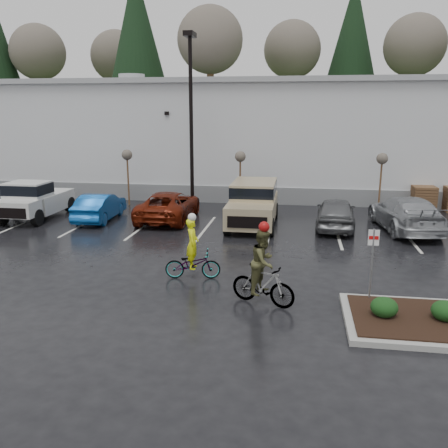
% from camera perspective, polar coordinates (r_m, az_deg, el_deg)
% --- Properties ---
extents(ground, '(120.00, 120.00, 0.00)m').
position_cam_1_polar(ground, '(14.10, 1.47, -8.90)').
color(ground, black).
rests_on(ground, ground).
extents(warehouse, '(60.50, 15.50, 7.20)m').
position_cam_1_polar(warehouse, '(35.00, 6.30, 10.64)').
color(warehouse, silver).
rests_on(warehouse, ground).
extents(wooded_ridge, '(80.00, 25.00, 6.00)m').
position_cam_1_polar(wooded_ridge, '(58.00, 7.41, 11.10)').
color(wooded_ridge, '#2E441C').
rests_on(wooded_ridge, ground).
extents(lamppost, '(0.50, 1.00, 9.22)m').
position_cam_1_polar(lamppost, '(25.56, -4.00, 14.21)').
color(lamppost, black).
rests_on(lamppost, ground).
extents(sapling_west, '(0.60, 0.60, 3.20)m').
position_cam_1_polar(sapling_west, '(27.79, -11.58, 7.81)').
color(sapling_west, '#48301C').
rests_on(sapling_west, ground).
extents(sapling_mid, '(0.60, 0.60, 3.20)m').
position_cam_1_polar(sapling_mid, '(26.25, 1.97, 7.75)').
color(sapling_mid, '#48301C').
rests_on(sapling_mid, ground).
extents(sapling_east, '(0.60, 0.60, 3.20)m').
position_cam_1_polar(sapling_east, '(26.42, 18.47, 7.10)').
color(sapling_east, '#48301C').
rests_on(sapling_east, ground).
extents(pallet_stack_a, '(1.20, 1.20, 1.35)m').
position_cam_1_polar(pallet_stack_a, '(28.17, 22.86, 2.87)').
color(pallet_stack_a, '#48301C').
rests_on(pallet_stack_a, ground).
extents(shrub_a, '(0.70, 0.70, 0.52)m').
position_cam_1_polar(shrub_a, '(13.13, 18.72, -9.46)').
color(shrub_a, black).
rests_on(shrub_a, curb_island).
extents(shrub_b, '(0.70, 0.70, 0.52)m').
position_cam_1_polar(shrub_b, '(13.47, 25.09, -9.45)').
color(shrub_b, black).
rests_on(shrub_b, curb_island).
extents(fire_lane_sign, '(0.30, 0.05, 2.20)m').
position_cam_1_polar(fire_lane_sign, '(13.88, 17.41, -3.74)').
color(fire_lane_sign, gray).
rests_on(fire_lane_sign, ground).
extents(pickup_white, '(2.10, 5.20, 1.96)m').
position_cam_1_polar(pickup_white, '(26.08, -21.41, 2.90)').
color(pickup_white, silver).
rests_on(pickup_white, ground).
extents(car_blue, '(1.63, 4.18, 1.36)m').
position_cam_1_polar(car_blue, '(24.48, -14.71, 2.03)').
color(car_blue, '#0E499A').
rests_on(car_blue, ground).
extents(car_red, '(2.39, 5.16, 1.43)m').
position_cam_1_polar(car_red, '(23.91, -6.66, 2.21)').
color(car_red, '#661909').
rests_on(car_red, ground).
extents(suv_tan, '(2.20, 5.10, 2.06)m').
position_cam_1_polar(suv_tan, '(22.46, 3.50, 2.36)').
color(suv_tan, tan).
rests_on(suv_tan, ground).
extents(car_grey, '(2.03, 4.42, 1.47)m').
position_cam_1_polar(car_grey, '(22.58, 13.29, 1.31)').
color(car_grey, '#5B5D5F').
rests_on(car_grey, ground).
extents(car_far_silver, '(2.92, 5.70, 1.58)m').
position_cam_1_polar(car_far_silver, '(23.13, 20.99, 1.20)').
color(car_far_silver, '#A9ADB1').
rests_on(car_far_silver, ground).
extents(cyclist_hivis, '(1.88, 0.89, 2.19)m').
position_cam_1_polar(cyclist_hivis, '(15.50, -3.79, -4.13)').
color(cyclist_hivis, '#3F3F44').
rests_on(cyclist_hivis, ground).
extents(cyclist_olive, '(1.93, 1.19, 2.42)m').
position_cam_1_polar(cyclist_olive, '(13.41, 4.73, -6.13)').
color(cyclist_olive, '#3F3F44').
rests_on(cyclist_olive, ground).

